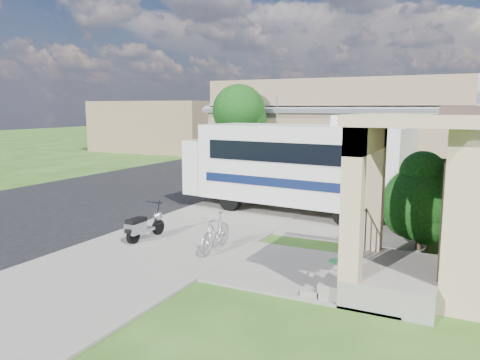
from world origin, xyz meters
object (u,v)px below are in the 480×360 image
at_px(motorhome, 294,164).
at_px(scooter, 143,226).
at_px(pickup_truck, 238,157).
at_px(van, 276,144).
at_px(bicycle, 216,234).
at_px(garden_hose, 337,266).
at_px(shrub, 424,200).

bearing_deg(motorhome, scooter, -109.47).
height_order(motorhome, pickup_truck, motorhome).
xyz_separation_m(motorhome, scooter, (-2.33, -5.10, -1.22)).
bearing_deg(scooter, van, 104.86).
xyz_separation_m(bicycle, van, (-7.01, 21.20, 0.47)).
height_order(pickup_truck, garden_hose, pickup_truck).
xyz_separation_m(motorhome, van, (-7.17, 16.13, -0.72)).
distance_m(motorhome, garden_hose, 5.86).
xyz_separation_m(motorhome, pickup_truck, (-6.33, 8.38, -0.85)).
relative_size(motorhome, garden_hose, 21.27).
xyz_separation_m(bicycle, garden_hose, (2.96, 0.16, -0.38)).
bearing_deg(bicycle, scooter, 176.51).
relative_size(motorhome, shrub, 3.09).
xyz_separation_m(motorhome, garden_hose, (2.79, -4.91, -1.57)).
bearing_deg(garden_hose, motorhome, 119.62).
relative_size(shrub, bicycle, 1.61).
relative_size(shrub, garden_hose, 6.89).
bearing_deg(van, scooter, -87.02).
bearing_deg(scooter, bicycle, 3.11).
xyz_separation_m(shrub, pickup_truck, (-10.64, 11.05, -0.47)).
bearing_deg(bicycle, garden_hose, -1.56).
relative_size(bicycle, van, 0.24).
height_order(bicycle, garden_hose, bicycle).
bearing_deg(garden_hose, pickup_truck, 124.47).
relative_size(motorhome, bicycle, 4.96).
relative_size(pickup_truck, garden_hose, 16.08).
bearing_deg(van, shrub, -68.44).
height_order(shrub, scooter, shrub).
xyz_separation_m(shrub, scooter, (-6.65, -2.43, -0.84)).
bearing_deg(van, bicycle, -81.56).
xyz_separation_m(scooter, van, (-4.84, 21.24, 0.50)).
relative_size(scooter, bicycle, 0.94).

